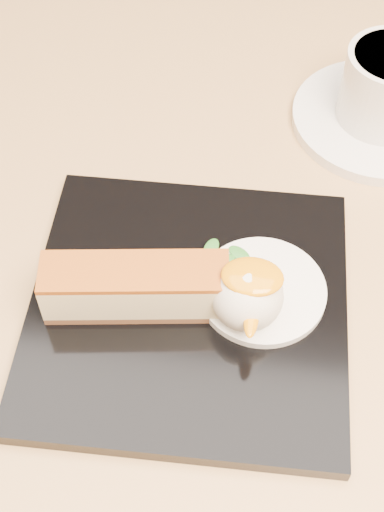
# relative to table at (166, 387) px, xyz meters

# --- Properties ---
(table) EXTENTS (0.80, 0.80, 0.72)m
(table) POSITION_rel_table_xyz_m (0.00, 0.00, 0.00)
(table) COLOR black
(table) RESTS_ON ground
(dessert_plate) EXTENTS (0.22, 0.22, 0.01)m
(dessert_plate) POSITION_rel_table_xyz_m (0.02, -0.01, 0.16)
(dessert_plate) COLOR black
(dessert_plate) RESTS_ON table
(cheesecake) EXTENTS (0.13, 0.05, 0.04)m
(cheesecake) POSITION_rel_table_xyz_m (-0.01, -0.02, 0.19)
(cheesecake) COLOR brown
(cheesecake) RESTS_ON dessert_plate
(cream_smear) EXTENTS (0.09, 0.09, 0.01)m
(cream_smear) POSITION_rel_table_xyz_m (0.07, 0.00, 0.17)
(cream_smear) COLOR white
(cream_smear) RESTS_ON dessert_plate
(ice_cream_scoop) EXTENTS (0.05, 0.05, 0.05)m
(ice_cream_scoop) POSITION_rel_table_xyz_m (0.06, -0.02, 0.19)
(ice_cream_scoop) COLOR white
(ice_cream_scoop) RESTS_ON cream_smear
(mango_sauce) EXTENTS (0.04, 0.03, 0.01)m
(mango_sauce) POSITION_rel_table_xyz_m (0.06, -0.02, 0.21)
(mango_sauce) COLOR orange
(mango_sauce) RESTS_ON ice_cream_scoop
(mint_sprig) EXTENTS (0.04, 0.03, 0.00)m
(mint_sprig) POSITION_rel_table_xyz_m (0.04, 0.03, 0.17)
(mint_sprig) COLOR #2F7C28
(mint_sprig) RESTS_ON cream_smear
(saucer) EXTENTS (0.15, 0.15, 0.01)m
(saucer) POSITION_rel_table_xyz_m (0.16, 0.20, 0.16)
(saucer) COLOR white
(saucer) RESTS_ON table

